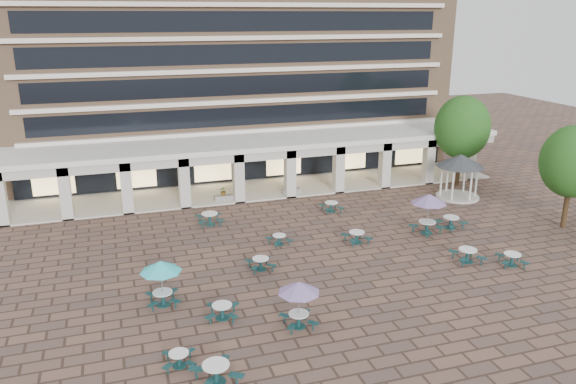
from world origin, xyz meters
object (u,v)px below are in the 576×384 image
Objects in this scene: picnic_table_1 at (216,371)px; planter_left at (224,195)px; picnic_table_0 at (179,358)px; picnic_table_2 at (467,254)px; planter_right at (291,188)px; gazebo at (460,165)px.

picnic_table_1 is 1.43× the size of planter_left.
picnic_table_0 is 21.82m from planter_left.
planter_right is (-5.98, 15.67, 0.10)m from picnic_table_2.
picnic_table_0 is 18.54m from picnic_table_2.
planter_left is 1.00× the size of planter_right.
planter_left reaches higher than picnic_table_0.
gazebo is at bearing 24.57° from picnic_table_1.
gazebo reaches higher than planter_left.
planter_right is at bearing 52.15° from picnic_table_1.
planter_right is at bearing 159.01° from gazebo.
picnic_table_2 is at bearing -121.41° from gazebo.
gazebo is 2.55× the size of planter_left.
planter_right is at bearing 116.88° from picnic_table_2.
planter_right is at bearing 66.42° from picnic_table_0.
gazebo reaches higher than picnic_table_1.
picnic_table_2 is 1.31× the size of planter_left.
picnic_table_2 is 19.48m from planter_left.
picnic_table_1 is at bearing -151.59° from picnic_table_2.
picnic_table_1 is 1.43× the size of planter_right.
planter_left is (6.20, 20.92, 0.10)m from picnic_table_0.
gazebo is (24.40, 16.09, 2.30)m from picnic_table_0.
picnic_table_1 is 0.56× the size of gazebo.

